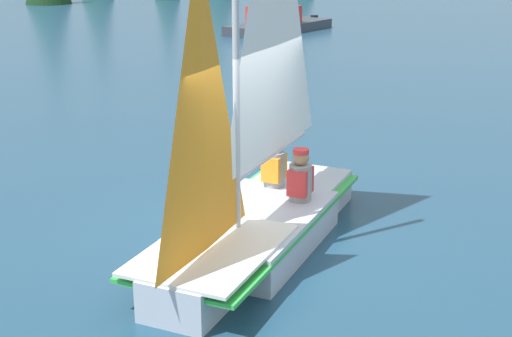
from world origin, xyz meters
TOP-DOWN VIEW (x-y plane):
  - ground_plane at (0.00, 0.00)m, footprint 260.00×260.00m
  - sailboat_main at (0.02, 0.02)m, footprint 4.14×3.92m
  - sailor_helm at (0.73, 0.21)m, footprint 0.43×0.42m
  - sailor_crew at (0.67, 0.87)m, footprint 0.43×0.42m
  - motorboat_distant at (9.64, 19.21)m, footprint 5.40×4.14m

SIDE VIEW (x-z plane):
  - ground_plane at x=0.00m, z-range 0.00..0.00m
  - motorboat_distant at x=9.64m, z-range -0.17..0.92m
  - sailor_helm at x=0.73m, z-range 0.05..1.21m
  - sailor_crew at x=0.67m, z-range 0.05..1.21m
  - sailboat_main at x=0.02m, z-range -1.88..3.36m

